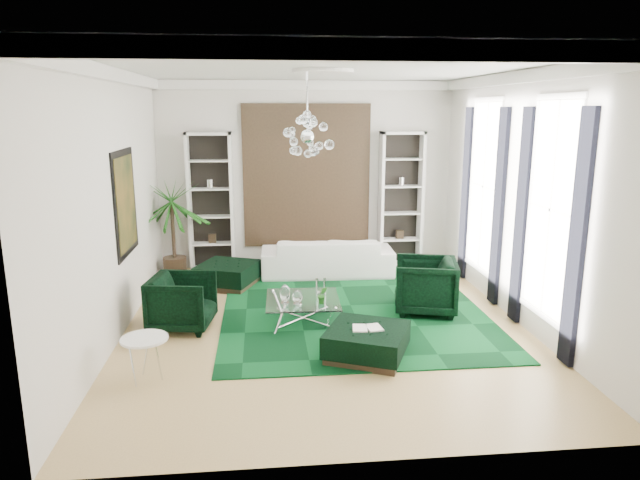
{
  "coord_description": "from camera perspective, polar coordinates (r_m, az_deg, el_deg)",
  "views": [
    {
      "loc": [
        -0.9,
        -8.18,
        3.23
      ],
      "look_at": [
        -0.02,
        0.5,
        1.23
      ],
      "focal_mm": 32.0,
      "sensor_mm": 36.0,
      "label": 1
    }
  ],
  "objects": [
    {
      "name": "painting",
      "position": [
        9.13,
        -18.83,
        3.53
      ],
      "size": [
        0.04,
        1.3,
        1.6
      ],
      "primitive_type": "cube",
      "color": "black",
      "rests_on": "wall_left"
    },
    {
      "name": "palm",
      "position": [
        11.34,
        -14.56,
        2.34
      ],
      "size": [
        1.79,
        1.79,
        2.46
      ],
      "primitive_type": null,
      "rotation": [
        0.0,
        0.0,
        0.19
      ],
      "color": "#185214",
      "rests_on": "floor"
    },
    {
      "name": "armchair_right",
      "position": [
        9.42,
        10.48,
        -4.5
      ],
      "size": [
        1.18,
        1.16,
        0.89
      ],
      "primitive_type": "imported",
      "rotation": [
        0.0,
        0.0,
        -1.81
      ],
      "color": "black",
      "rests_on": "floor"
    },
    {
      "name": "wall_front",
      "position": [
        4.94,
        4.96,
        -2.76
      ],
      "size": [
        6.0,
        0.02,
        3.8
      ],
      "primitive_type": "cube",
      "color": "silver",
      "rests_on": "ground"
    },
    {
      "name": "ottoman_side",
      "position": [
        10.79,
        -9.22,
        -3.47
      ],
      "size": [
        1.27,
        1.27,
        0.43
      ],
      "primitive_type": "cube",
      "rotation": [
        0.0,
        0.0,
        -0.38
      ],
      "color": "black",
      "rests_on": "floor"
    },
    {
      "name": "wall_back",
      "position": [
        11.8,
        -1.36,
        6.45
      ],
      "size": [
        6.0,
        0.02,
        3.8
      ],
      "primitive_type": "cube",
      "color": "silver",
      "rests_on": "ground"
    },
    {
      "name": "book",
      "position": [
        7.65,
        4.73,
        -8.72
      ],
      "size": [
        0.4,
        0.27,
        0.03
      ],
      "primitive_type": "cube",
      "color": "white",
      "rests_on": "ottoman_front"
    },
    {
      "name": "floor",
      "position": [
        8.85,
        0.48,
        -8.56
      ],
      "size": [
        6.0,
        7.0,
        0.02
      ],
      "primitive_type": "cube",
      "color": "tan",
      "rests_on": "ground"
    },
    {
      "name": "ceiling",
      "position": [
        8.25,
        0.54,
        16.95
      ],
      "size": [
        6.0,
        7.0,
        0.02
      ],
      "primitive_type": "cube",
      "color": "white",
      "rests_on": "ground"
    },
    {
      "name": "curtain_far_a",
      "position": [
        9.83,
        17.44,
        3.07
      ],
      "size": [
        0.07,
        0.3,
        3.25
      ],
      "primitive_type": "cube",
      "color": "black",
      "rests_on": "floor"
    },
    {
      "name": "sofa",
      "position": [
        11.35,
        0.72,
        -1.64
      ],
      "size": [
        2.62,
        1.1,
        0.76
      ],
      "primitive_type": "imported",
      "rotation": [
        0.0,
        0.0,
        3.11
      ],
      "color": "white",
      "rests_on": "floor"
    },
    {
      "name": "window_near",
      "position": [
        8.36,
        22.07,
        2.81
      ],
      "size": [
        0.03,
        1.1,
        2.9
      ],
      "primitive_type": "cube",
      "color": "white",
      "rests_on": "wall_right"
    },
    {
      "name": "wall_left",
      "position": [
        8.56,
        -19.99,
        3.19
      ],
      "size": [
        0.02,
        7.0,
        3.8
      ],
      "primitive_type": "cube",
      "color": "silver",
      "rests_on": "ground"
    },
    {
      "name": "window_far",
      "position": [
        10.52,
        16.06,
        5.16
      ],
      "size": [
        0.03,
        1.1,
        2.9
      ],
      "primitive_type": "cube",
      "color": "white",
      "rests_on": "wall_right"
    },
    {
      "name": "curtain_near_a",
      "position": [
        7.72,
        24.33,
        -0.06
      ],
      "size": [
        0.07,
        0.3,
        3.25
      ],
      "primitive_type": "cube",
      "color": "black",
      "rests_on": "floor"
    },
    {
      "name": "tapestry",
      "position": [
        11.75,
        -1.34,
        6.42
      ],
      "size": [
        2.5,
        0.06,
        2.8
      ],
      "primitive_type": "cube",
      "color": "black",
      "rests_on": "wall_back"
    },
    {
      "name": "crown_molding",
      "position": [
        8.25,
        0.54,
        16.18
      ],
      "size": [
        6.0,
        7.0,
        0.18
      ],
      "primitive_type": null,
      "color": "white",
      "rests_on": "ceiling"
    },
    {
      "name": "armchair_left",
      "position": [
        8.84,
        -13.61,
        -6.04
      ],
      "size": [
        1.03,
        1.01,
        0.83
      ],
      "primitive_type": "imported",
      "rotation": [
        0.0,
        0.0,
        1.42
      ],
      "color": "black",
      "rests_on": "floor"
    },
    {
      "name": "table_plant",
      "position": [
        8.58,
        0.23,
        -5.52
      ],
      "size": [
        0.15,
        0.13,
        0.27
      ],
      "primitive_type": "imported",
      "rotation": [
        0.0,
        0.0,
        0.07
      ],
      "color": "#185214",
      "rests_on": "coffee_table"
    },
    {
      "name": "chandelier",
      "position": [
        8.28,
        -1.28,
        10.28
      ],
      "size": [
        1.03,
        1.03,
        0.71
      ],
      "primitive_type": null,
      "rotation": [
        0.0,
        0.0,
        0.38
      ],
      "color": "white",
      "rests_on": "ceiling"
    },
    {
      "name": "curtain_near_b",
      "position": [
        9.08,
        19.49,
        2.15
      ],
      "size": [
        0.07,
        0.3,
        3.25
      ],
      "primitive_type": "cube",
      "color": "black",
      "rests_on": "floor"
    },
    {
      "name": "curtain_far_b",
      "position": [
        11.26,
        14.36,
        4.46
      ],
      "size": [
        0.07,
        0.3,
        3.25
      ],
      "primitive_type": "cube",
      "color": "black",
      "rests_on": "floor"
    },
    {
      "name": "wall_right",
      "position": [
        9.17,
        19.6,
        3.83
      ],
      "size": [
        0.02,
        7.0,
        3.8
      ],
      "primitive_type": "cube",
      "color": "silver",
      "rests_on": "ground"
    },
    {
      "name": "ottoman_front",
      "position": [
        7.73,
        4.71,
        -10.2
      ],
      "size": [
        1.32,
        1.32,
        0.4
      ],
      "primitive_type": "cube",
      "rotation": [
        0.0,
        0.0,
        -0.42
      ],
      "color": "black",
      "rests_on": "floor"
    },
    {
      "name": "coffee_table",
      "position": [
        8.88,
        -1.73,
        -7.09
      ],
      "size": [
        1.16,
        1.16,
        0.38
      ],
      "primitive_type": null,
      "rotation": [
        0.0,
        0.0,
        -0.03
      ],
      "color": "white",
      "rests_on": "floor"
    },
    {
      "name": "rug",
      "position": [
        9.65,
        3.07,
        -6.59
      ],
      "size": [
        4.2,
        5.0,
        0.02
      ],
      "primitive_type": "cube",
      "color": "black",
      "rests_on": "floor"
    },
    {
      "name": "shelving_left",
      "position": [
        11.69,
        -10.87,
        3.68
      ],
      "size": [
        0.9,
        0.38,
        2.8
      ],
      "primitive_type": null,
      "color": "white",
      "rests_on": "floor"
    },
    {
      "name": "ceiling_medallion",
      "position": [
        8.55,
        0.31,
        16.54
      ],
      "size": [
        0.9,
        0.9,
        0.05
      ],
      "primitive_type": "cylinder",
      "color": "white",
      "rests_on": "ceiling"
    },
    {
      "name": "shelving_right",
      "position": [
        11.98,
        8.09,
        4.01
      ],
      "size": [
        0.9,
        0.38,
        2.8
      ],
      "primitive_type": null,
      "color": "white",
      "rests_on": "floor"
    },
    {
      "name": "side_table",
      "position": [
        7.37,
        -17.03,
        -11.37
      ],
      "size": [
        0.73,
        0.73,
        0.54
      ],
      "primitive_type": "cylinder",
      "rotation": [
        0.0,
        0.0,
        -0.38
      ],
      "color": "white",
      "rests_on": "floor"
    }
  ]
}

